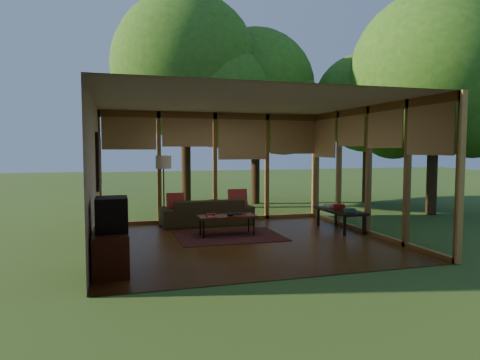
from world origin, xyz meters
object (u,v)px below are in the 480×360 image
object	(u,v)px
sofa	(207,212)
television	(112,214)
media_cabinet	(111,251)
side_console	(340,212)
floor_lamp	(163,166)
coffee_table	(227,217)

from	to	relation	value
sofa	television	bearing A→B (deg)	55.85
media_cabinet	side_console	size ratio (longest dim) A/B	0.71
television	floor_lamp	distance (m)	3.73
sofa	coffee_table	world-z (taller)	sofa
sofa	media_cabinet	world-z (taller)	sofa
television	side_console	bearing A→B (deg)	22.14
media_cabinet	sofa	bearing A→B (deg)	57.94
television	side_console	world-z (taller)	television
coffee_table	side_console	world-z (taller)	side_console
floor_lamp	media_cabinet	bearing A→B (deg)	-108.18
sofa	coffee_table	bearing A→B (deg)	93.58
media_cabinet	side_console	xyz separation A→B (m)	(4.87, 1.97, 0.11)
floor_lamp	coffee_table	xyz separation A→B (m)	(1.14, -1.45, -1.01)
sofa	side_console	world-z (taller)	sofa
media_cabinet	floor_lamp	size ratio (longest dim) A/B	0.61
floor_lamp	side_console	size ratio (longest dim) A/B	1.18
television	side_console	distance (m)	5.25
coffee_table	side_console	size ratio (longest dim) A/B	0.86
side_console	media_cabinet	bearing A→B (deg)	-157.94
television	media_cabinet	bearing A→B (deg)	180.00
sofa	television	world-z (taller)	television
television	floor_lamp	world-z (taller)	floor_lamp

